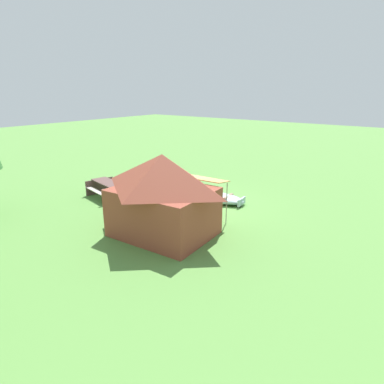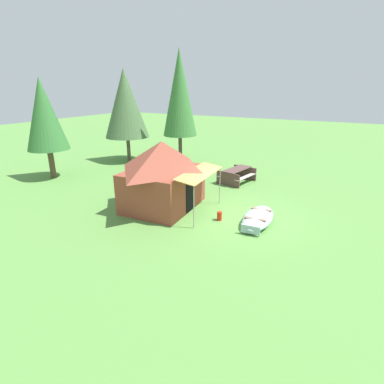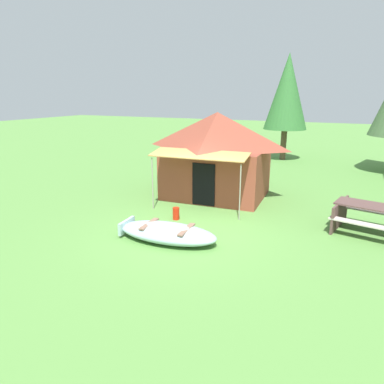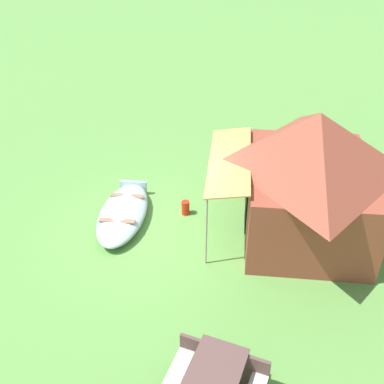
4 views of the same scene
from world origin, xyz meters
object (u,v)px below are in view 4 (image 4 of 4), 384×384
(cooler_box, at_px, (265,221))
(canvas_cabin_tent, at_px, (310,174))
(beached_rowboat, at_px, (123,213))
(fuel_can, at_px, (186,208))

(cooler_box, bearing_deg, canvas_cabin_tent, 91.41)
(beached_rowboat, bearing_deg, fuel_can, 109.09)
(beached_rowboat, xyz_separation_m, fuel_can, (-0.50, 1.43, -0.03))
(cooler_box, bearing_deg, beached_rowboat, -84.70)
(canvas_cabin_tent, bearing_deg, cooler_box, -88.59)
(beached_rowboat, xyz_separation_m, cooler_box, (-0.31, 3.37, -0.06))
(beached_rowboat, bearing_deg, canvas_cabin_tent, 94.52)
(canvas_cabin_tent, height_order, cooler_box, canvas_cabin_tent)
(canvas_cabin_tent, bearing_deg, fuel_can, -93.33)
(beached_rowboat, height_order, fuel_can, beached_rowboat)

